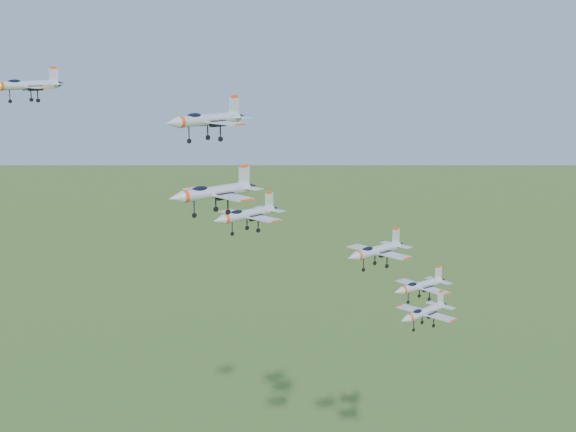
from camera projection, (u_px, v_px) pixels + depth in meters
jet_lead at (26, 85)px, 102.30m from camera, size 10.61×8.87×2.84m
jet_left_high at (206, 119)px, 102.09m from camera, size 13.44×11.34×3.62m
jet_right_high at (213, 192)px, 90.69m from camera, size 12.54×10.48×3.35m
jet_left_low at (246, 214)px, 122.47m from camera, size 13.67×11.52×3.68m
jet_right_low at (376, 251)px, 111.14m from camera, size 12.07×10.12×3.23m
jet_trail at (424, 312)px, 126.69m from camera, size 12.27×10.32×3.29m
jet_extra at (420, 286)px, 140.49m from camera, size 13.17×10.90×3.52m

